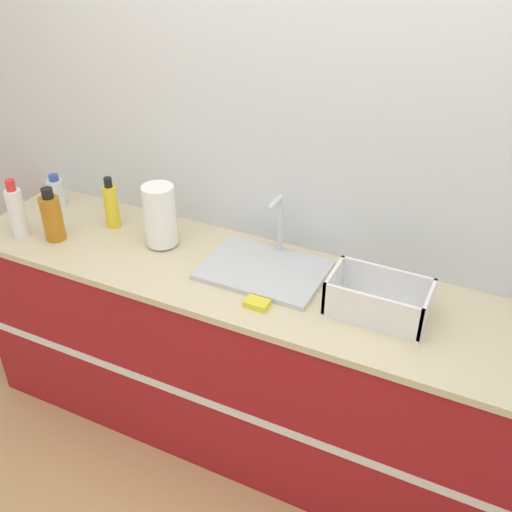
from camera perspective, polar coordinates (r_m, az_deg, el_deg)
ground_plane at (r=2.79m, az=-2.48°, el=-20.48°), size 12.00×12.00×0.00m
wall_back at (r=2.40m, az=3.59°, el=9.82°), size 4.98×0.06×2.60m
counter_cabinet at (r=2.63m, az=0.24°, el=-10.12°), size 2.60×0.59×0.89m
sink at (r=2.38m, az=0.92°, el=-1.08°), size 0.48×0.34×0.28m
paper_towel_roll at (r=2.52m, az=-9.13°, el=3.80°), size 0.13×0.13×0.27m
dish_rack at (r=2.18m, az=11.54°, el=-4.30°), size 0.35×0.20×0.14m
bottle_white_spray at (r=2.76m, az=-21.82°, el=3.94°), size 0.07×0.07×0.27m
bottle_clear at (r=2.99m, az=-18.48°, el=5.79°), size 0.08×0.08×0.16m
bottle_amber at (r=2.69m, az=-18.84°, el=3.53°), size 0.09×0.09×0.24m
bottle_yellow at (r=2.72m, az=-13.62°, el=4.73°), size 0.06×0.06×0.24m
sponge at (r=2.20m, az=0.09°, el=-4.53°), size 0.09×0.06×0.02m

